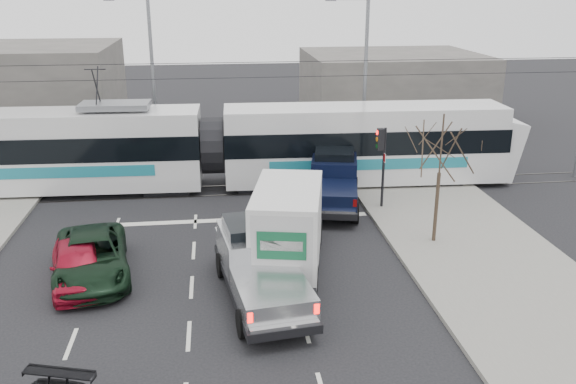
{
  "coord_description": "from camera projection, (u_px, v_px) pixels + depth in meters",
  "views": [
    {
      "loc": [
        -0.71,
        -18.53,
        9.65
      ],
      "look_at": [
        2.07,
        4.18,
        1.8
      ],
      "focal_mm": 38.0,
      "sensor_mm": 36.0,
      "label": 1
    }
  ],
  "objects": [
    {
      "name": "silver_pickup",
      "position": [
        259.0,
        263.0,
        19.61
      ],
      "size": [
        2.95,
        6.48,
        2.27
      ],
      "rotation": [
        0.0,
        0.0,
        0.13
      ],
      "color": "black",
      "rests_on": "ground"
    },
    {
      "name": "box_truck",
      "position": [
        289.0,
        227.0,
        21.32
      ],
      "size": [
        3.43,
        6.67,
        3.18
      ],
      "rotation": [
        0.0,
        0.0,
        -0.2
      ],
      "color": "black",
      "rests_on": "ground"
    },
    {
      "name": "navy_pickup",
      "position": [
        334.0,
        180.0,
        27.66
      ],
      "size": [
        3.22,
        5.99,
        2.4
      ],
      "rotation": [
        0.0,
        0.0,
        -0.21
      ],
      "color": "black",
      "rests_on": "ground"
    },
    {
      "name": "bare_tree",
      "position": [
        441.0,
        150.0,
        22.6
      ],
      "size": [
        2.4,
        2.4,
        5.0
      ],
      "color": "#47382B",
      "rests_on": "ground"
    },
    {
      "name": "sidewalk_right",
      "position": [
        496.0,
        268.0,
        21.62
      ],
      "size": [
        6.0,
        60.0,
        0.15
      ],
      "primitive_type": "cube",
      "color": "gray",
      "rests_on": "ground"
    },
    {
      "name": "ground",
      "position": [
        242.0,
        284.0,
        20.61
      ],
      "size": [
        120.0,
        120.0,
        0.0
      ],
      "primitive_type": "plane",
      "color": "black",
      "rests_on": "ground"
    },
    {
      "name": "tram",
      "position": [
        212.0,
        147.0,
        29.73
      ],
      "size": [
        28.97,
        3.85,
        5.9
      ],
      "rotation": [
        0.0,
        0.0,
        -0.03
      ],
      "color": "silver",
      "rests_on": "ground"
    },
    {
      "name": "building_left",
      "position": [
        3.0,
        94.0,
        38.68
      ],
      "size": [
        14.0,
        10.0,
        6.0
      ],
      "primitive_type": "cube",
      "color": "slate",
      "rests_on": "ground"
    },
    {
      "name": "rails",
      "position": [
        232.0,
        190.0,
        29.99
      ],
      "size": [
        60.0,
        1.6,
        0.03
      ],
      "primitive_type": "cube",
      "color": "#33302D",
      "rests_on": "ground"
    },
    {
      "name": "street_lamp_near",
      "position": [
        362.0,
        72.0,
        32.93
      ],
      "size": [
        2.38,
        0.25,
        9.0
      ],
      "color": "slate",
      "rests_on": "ground"
    },
    {
      "name": "catenary",
      "position": [
        230.0,
        112.0,
        28.74
      ],
      "size": [
        60.0,
        0.2,
        7.0
      ],
      "color": "black",
      "rests_on": "ground"
    },
    {
      "name": "street_lamp_far",
      "position": [
        149.0,
        70.0,
        33.49
      ],
      "size": [
        2.38,
        0.25,
        9.0
      ],
      "color": "slate",
      "rests_on": "ground"
    },
    {
      "name": "building_right",
      "position": [
        392.0,
        89.0,
        43.71
      ],
      "size": [
        12.0,
        10.0,
        5.0
      ],
      "primitive_type": "cube",
      "color": "slate",
      "rests_on": "ground"
    },
    {
      "name": "red_car",
      "position": [
        78.0,
        264.0,
        20.42
      ],
      "size": [
        2.58,
        4.48,
        1.44
      ],
      "primitive_type": "imported",
      "rotation": [
        0.0,
        0.0,
        0.22
      ],
      "color": "maroon",
      "rests_on": "ground"
    },
    {
      "name": "green_car",
      "position": [
        92.0,
        257.0,
        20.93
      ],
      "size": [
        3.29,
        5.59,
        1.46
      ],
      "primitive_type": "imported",
      "rotation": [
        0.0,
        0.0,
        0.17
      ],
      "color": "black",
      "rests_on": "ground"
    },
    {
      "name": "traffic_signal",
      "position": [
        382.0,
        151.0,
        26.56
      ],
      "size": [
        0.44,
        0.44,
        3.6
      ],
      "color": "black",
      "rests_on": "ground"
    }
  ]
}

